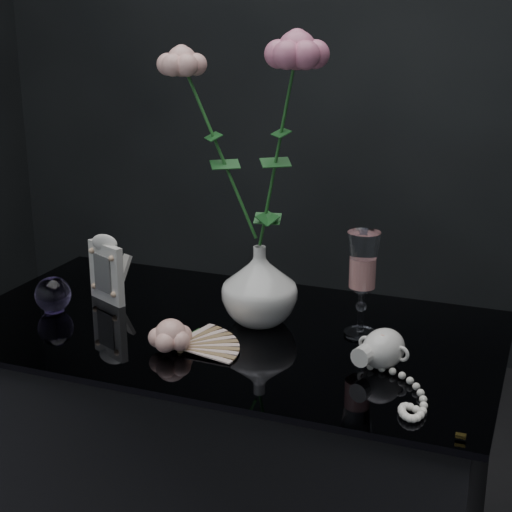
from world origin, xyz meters
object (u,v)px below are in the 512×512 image
at_px(paperweight, 53,294).
at_px(loose_rose, 171,335).
at_px(wine_glass, 362,284).
at_px(pearl_jar, 384,347).
at_px(vase, 259,285).
at_px(picture_frame, 106,268).

height_order(paperweight, loose_rose, paperweight).
bearing_deg(paperweight, wine_glass, 10.16).
relative_size(paperweight, pearl_jar, 0.29).
bearing_deg(pearl_jar, vase, 174.67).
height_order(picture_frame, paperweight, picture_frame).
bearing_deg(wine_glass, loose_rose, -146.99).
xyz_separation_m(vase, picture_frame, (-0.34, -0.01, -0.00)).
relative_size(vase, paperweight, 2.11).
height_order(wine_glass, pearl_jar, wine_glass).
distance_m(picture_frame, paperweight, 0.12).
height_order(vase, pearl_jar, vase).
distance_m(wine_glass, paperweight, 0.63).
bearing_deg(vase, pearl_jar, -21.89).
bearing_deg(wine_glass, picture_frame, -178.19).
bearing_deg(picture_frame, loose_rose, -11.49).
bearing_deg(wine_glass, pearl_jar, -59.64).
distance_m(picture_frame, loose_rose, 0.30).
bearing_deg(vase, wine_glass, 3.31).
bearing_deg(wine_glass, paperweight, -169.84).
height_order(loose_rose, pearl_jar, pearl_jar).
bearing_deg(pearl_jar, loose_rose, -152.01).
height_order(paperweight, pearl_jar, paperweight).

